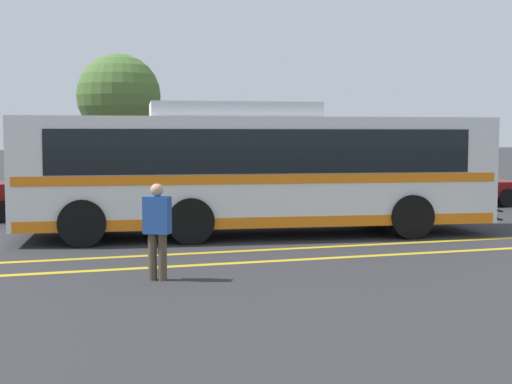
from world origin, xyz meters
TOP-DOWN VIEW (x-y plane):
  - ground_plane at (0.00, 0.00)m, footprint 220.00×220.00m
  - lane_strip_0 at (1.03, -2.65)m, footprint 30.80×0.20m
  - lane_strip_1 at (1.03, -3.94)m, footprint 30.80×0.20m
  - curb_strip at (1.03, 6.00)m, footprint 38.80×0.36m
  - transit_bus at (1.02, -0.45)m, footprint 11.31×3.90m
  - parked_car_1 at (-3.25, 4.48)m, footprint 4.93×2.03m
  - parked_car_2 at (3.65, 4.44)m, footprint 4.87×1.88m
  - parked_car_3 at (9.48, 4.37)m, footprint 4.26×2.11m
  - pedestrian_0 at (-2.02, -5.05)m, footprint 0.47×0.40m
  - tree_0 at (-1.19, 8.07)m, footprint 2.81×2.81m

SIDE VIEW (x-z plane):
  - ground_plane at x=0.00m, z-range 0.00..0.00m
  - lane_strip_0 at x=1.03m, z-range 0.00..0.01m
  - lane_strip_1 at x=1.03m, z-range 0.00..0.01m
  - curb_strip at x=1.03m, z-range 0.00..0.15m
  - parked_car_3 at x=9.48m, z-range 0.02..1.31m
  - parked_car_2 at x=3.65m, z-range 0.02..1.43m
  - parked_car_1 at x=-3.25m, z-range 0.02..1.47m
  - pedestrian_0 at x=-2.02m, z-range 0.10..1.66m
  - transit_bus at x=1.02m, z-range 0.04..3.10m
  - tree_0 at x=-1.19m, z-range 1.11..6.17m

